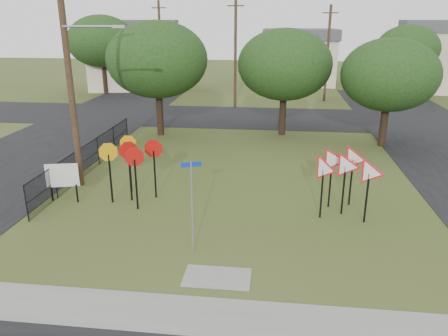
# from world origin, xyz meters

# --- Properties ---
(ground) EXTENTS (140.00, 140.00, 0.00)m
(ground) POSITION_xyz_m (0.00, 0.00, 0.00)
(ground) COLOR #37461A
(sidewalk) EXTENTS (30.00, 1.60, 0.02)m
(sidewalk) POSITION_xyz_m (0.00, -4.20, 0.01)
(sidewalk) COLOR gray
(sidewalk) RESTS_ON ground
(street_left) EXTENTS (8.00, 50.00, 0.02)m
(street_left) POSITION_xyz_m (-12.00, 10.00, 0.01)
(street_left) COLOR black
(street_left) RESTS_ON ground
(street_far) EXTENTS (60.00, 8.00, 0.02)m
(street_far) POSITION_xyz_m (0.00, 20.00, 0.01)
(street_far) COLOR black
(street_far) RESTS_ON ground
(curb_pad) EXTENTS (2.00, 1.20, 0.02)m
(curb_pad) POSITION_xyz_m (0.00, -2.40, 0.01)
(curb_pad) COLOR gray
(curb_pad) RESTS_ON ground
(street_name_sign) EXTENTS (0.61, 0.25, 3.12)m
(street_name_sign) POSITION_xyz_m (-0.99, -0.95, 1.78)
(street_name_sign) COLOR #96999E
(street_name_sign) RESTS_ON ground
(stop_sign_cluster) EXTENTS (2.44, 1.94, 2.60)m
(stop_sign_cluster) POSITION_xyz_m (-4.30, 3.04, 1.91)
(stop_sign_cluster) COLOR black
(stop_sign_cluster) RESTS_ON ground
(yield_sign_cluster) EXTENTS (2.53, 2.23, 2.56)m
(yield_sign_cluster) POSITION_xyz_m (4.25, 2.75, 1.88)
(yield_sign_cluster) COLOR black
(yield_sign_cluster) RESTS_ON ground
(info_board) EXTENTS (1.30, 0.35, 1.67)m
(info_board) POSITION_xyz_m (-7.13, 2.53, 1.10)
(info_board) COLOR black
(info_board) RESTS_ON ground
(utility_pole_main) EXTENTS (3.55, 0.33, 10.00)m
(utility_pole_main) POSITION_xyz_m (-7.24, 4.50, 5.21)
(utility_pole_main) COLOR #463120
(utility_pole_main) RESTS_ON ground
(far_pole_a) EXTENTS (1.40, 0.24, 9.00)m
(far_pole_a) POSITION_xyz_m (-2.00, 24.00, 4.60)
(far_pole_a) COLOR #463120
(far_pole_a) RESTS_ON ground
(far_pole_b) EXTENTS (1.40, 0.24, 8.50)m
(far_pole_b) POSITION_xyz_m (6.00, 28.00, 4.35)
(far_pole_b) COLOR #463120
(far_pole_b) RESTS_ON ground
(far_pole_c) EXTENTS (1.40, 0.24, 9.00)m
(far_pole_c) POSITION_xyz_m (-10.00, 30.00, 4.60)
(far_pole_c) COLOR #463120
(far_pole_c) RESTS_ON ground
(fence_run) EXTENTS (0.05, 11.55, 1.50)m
(fence_run) POSITION_xyz_m (-7.60, 6.25, 0.78)
(fence_run) COLOR black
(fence_run) RESTS_ON ground
(house_left) EXTENTS (10.58, 8.88, 7.20)m
(house_left) POSITION_xyz_m (-14.00, 34.00, 3.65)
(house_left) COLOR beige
(house_left) RESTS_ON ground
(house_mid) EXTENTS (8.40, 8.40, 6.20)m
(house_mid) POSITION_xyz_m (4.00, 40.00, 3.15)
(house_mid) COLOR beige
(house_mid) RESTS_ON ground
(house_right) EXTENTS (8.30, 8.30, 7.20)m
(house_right) POSITION_xyz_m (18.00, 36.00, 3.65)
(house_right) COLOR beige
(house_right) RESTS_ON ground
(tree_near_left) EXTENTS (6.40, 6.40, 7.27)m
(tree_near_left) POSITION_xyz_m (-6.00, 14.00, 4.86)
(tree_near_left) COLOR black
(tree_near_left) RESTS_ON ground
(tree_near_mid) EXTENTS (6.00, 6.00, 6.80)m
(tree_near_mid) POSITION_xyz_m (2.00, 15.00, 4.54)
(tree_near_mid) COLOR black
(tree_near_mid) RESTS_ON ground
(tree_near_right) EXTENTS (5.60, 5.60, 6.33)m
(tree_near_right) POSITION_xyz_m (8.00, 13.00, 4.22)
(tree_near_right) COLOR black
(tree_near_right) RESTS_ON ground
(tree_far_left) EXTENTS (6.80, 6.80, 7.73)m
(tree_far_left) POSITION_xyz_m (-16.00, 30.00, 5.17)
(tree_far_left) COLOR black
(tree_far_left) RESTS_ON ground
(tree_far_right) EXTENTS (6.00, 6.00, 6.80)m
(tree_far_right) POSITION_xyz_m (14.00, 32.00, 4.54)
(tree_far_right) COLOR black
(tree_far_right) RESTS_ON ground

